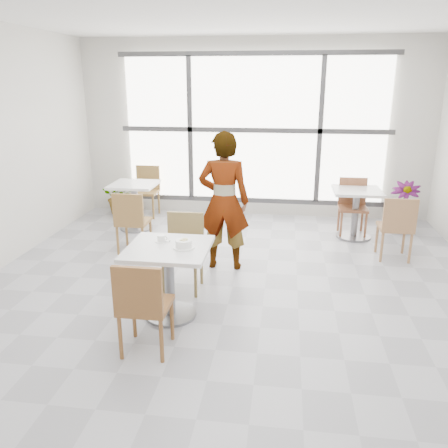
# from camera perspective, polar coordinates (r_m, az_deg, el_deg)

# --- Properties ---
(floor) EXTENTS (7.00, 7.00, 0.00)m
(floor) POSITION_cam_1_polar(r_m,az_deg,el_deg) (4.92, 0.48, -10.12)
(floor) COLOR #9E9EA5
(floor) RESTS_ON ground
(wall_back) EXTENTS (6.00, 0.00, 6.00)m
(wall_back) POSITION_cam_1_polar(r_m,az_deg,el_deg) (7.87, 3.85, 11.83)
(wall_back) COLOR silver
(wall_back) RESTS_ON ground
(wall_front) EXTENTS (6.00, 0.00, 6.00)m
(wall_front) POSITION_cam_1_polar(r_m,az_deg,el_deg) (1.26, -21.97, -22.48)
(wall_front) COLOR silver
(wall_front) RESTS_ON ground
(window) EXTENTS (4.60, 0.07, 2.52)m
(window) POSITION_cam_1_polar(r_m,az_deg,el_deg) (7.81, 3.81, 11.79)
(window) COLOR white
(window) RESTS_ON ground
(main_table) EXTENTS (0.80, 0.80, 0.75)m
(main_table) POSITION_cam_1_polar(r_m,az_deg,el_deg) (4.51, -6.97, -5.57)
(main_table) COLOR silver
(main_table) RESTS_ON ground
(chair_near) EXTENTS (0.42, 0.42, 0.87)m
(chair_near) POSITION_cam_1_polar(r_m,az_deg,el_deg) (3.93, -10.29, -9.76)
(chair_near) COLOR brown
(chair_near) RESTS_ON ground
(chair_far) EXTENTS (0.42, 0.42, 0.87)m
(chair_far) POSITION_cam_1_polar(r_m,az_deg,el_deg) (5.14, -5.08, -2.79)
(chair_far) COLOR olive
(chair_far) RESTS_ON ground
(oatmeal_bowl) EXTENTS (0.21, 0.21, 0.09)m
(oatmeal_bowl) POSITION_cam_1_polar(r_m,az_deg,el_deg) (4.36, -5.13, -2.50)
(oatmeal_bowl) COLOR white
(oatmeal_bowl) RESTS_ON main_table
(coffee_cup) EXTENTS (0.16, 0.13, 0.07)m
(coffee_cup) POSITION_cam_1_polar(r_m,az_deg,el_deg) (4.56, -7.92, -1.85)
(coffee_cup) COLOR white
(coffee_cup) RESTS_ON main_table
(person) EXTENTS (0.64, 0.42, 1.74)m
(person) POSITION_cam_1_polar(r_m,az_deg,el_deg) (5.57, -0.01, 2.86)
(person) COLOR black
(person) RESTS_ON ground
(bg_table_left) EXTENTS (0.70, 0.70, 0.75)m
(bg_table_left) POSITION_cam_1_polar(r_m,az_deg,el_deg) (7.33, -11.23, 3.06)
(bg_table_left) COLOR white
(bg_table_left) RESTS_ON ground
(bg_table_right) EXTENTS (0.70, 0.70, 0.75)m
(bg_table_right) POSITION_cam_1_polar(r_m,az_deg,el_deg) (7.07, 16.36, 2.12)
(bg_table_right) COLOR silver
(bg_table_right) RESTS_ON ground
(bg_chair_left_near) EXTENTS (0.42, 0.42, 0.87)m
(bg_chair_left_near) POSITION_cam_1_polar(r_m,az_deg,el_deg) (6.27, -11.65, 0.68)
(bg_chair_left_near) COLOR olive
(bg_chair_left_near) RESTS_ON ground
(bg_chair_left_far) EXTENTS (0.42, 0.42, 0.87)m
(bg_chair_left_far) POSITION_cam_1_polar(r_m,az_deg,el_deg) (8.10, -9.76, 4.61)
(bg_chair_left_far) COLOR olive
(bg_chair_left_far) RESTS_ON ground
(bg_chair_right_near) EXTENTS (0.42, 0.42, 0.87)m
(bg_chair_right_near) POSITION_cam_1_polar(r_m,az_deg,el_deg) (6.32, 21.05, -0.03)
(bg_chair_right_near) COLOR #A3734A
(bg_chair_right_near) RESTS_ON ground
(bg_chair_right_far) EXTENTS (0.42, 0.42, 0.87)m
(bg_chair_right_far) POSITION_cam_1_polar(r_m,az_deg,el_deg) (7.24, 15.98, 2.63)
(bg_chair_right_far) COLOR brown
(bg_chair_right_far) RESTS_ON ground
(plant_left) EXTENTS (0.72, 0.68, 0.65)m
(plant_left) POSITION_cam_1_polar(r_m,az_deg,el_deg) (8.30, -13.03, 3.47)
(plant_left) COLOR #4B783E
(plant_left) RESTS_ON ground
(plant_right) EXTENTS (0.56, 0.56, 0.80)m
(plant_right) POSITION_cam_1_polar(r_m,az_deg,el_deg) (7.64, 21.75, 2.02)
(plant_right) COLOR #5D8A48
(plant_right) RESTS_ON ground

